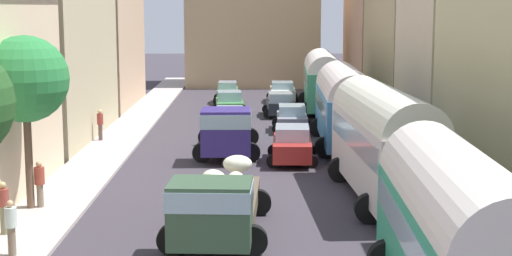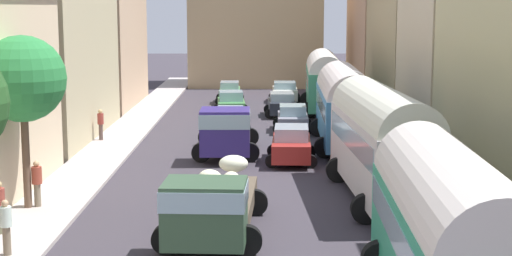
{
  "view_description": "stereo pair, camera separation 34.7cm",
  "coord_description": "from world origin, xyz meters",
  "px_view_note": "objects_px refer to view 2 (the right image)",
  "views": [
    {
      "loc": [
        -0.3,
        -14.29,
        7.06
      ],
      "look_at": [
        0.0,
        18.99,
        1.84
      ],
      "focal_mm": 54.39,
      "sensor_mm": 36.0,
      "label": 1
    },
    {
      "loc": [
        0.05,
        -14.3,
        7.06
      ],
      "look_at": [
        0.0,
        18.99,
        1.84
      ],
      "focal_mm": 54.39,
      "sensor_mm": 36.0,
      "label": 2
    }
  ],
  "objects_px": {
    "parked_bus_2": "(346,103)",
    "cargo_truck_0": "(213,203)",
    "car_0": "(230,122)",
    "pedestrian_2": "(38,182)",
    "parked_bus_3": "(325,79)",
    "pedestrian_0": "(102,123)",
    "pedestrian_3": "(1,205)",
    "car_5": "(283,104)",
    "car_2": "(231,92)",
    "car_6": "(286,92)",
    "car_1": "(232,103)",
    "cargo_truck_1": "(228,131)",
    "parked_bus_0": "(451,229)",
    "parked_bus_1": "(383,138)",
    "car_4": "(294,118)",
    "car_3": "(293,145)",
    "pedestrian_1": "(7,225)"
  },
  "relations": [
    {
      "from": "parked_bus_2",
      "to": "cargo_truck_0",
      "type": "height_order",
      "value": "parked_bus_2"
    },
    {
      "from": "car_0",
      "to": "pedestrian_2",
      "type": "xyz_separation_m",
      "value": [
        -6.17,
        -15.75,
        0.21
      ]
    },
    {
      "from": "parked_bus_3",
      "to": "pedestrian_0",
      "type": "xyz_separation_m",
      "value": [
        -12.76,
        -12.14,
        -1.23
      ]
    },
    {
      "from": "pedestrian_0",
      "to": "pedestrian_3",
      "type": "bearing_deg",
      "value": -89.12
    },
    {
      "from": "pedestrian_3",
      "to": "car_5",
      "type": "bearing_deg",
      "value": 70.46
    },
    {
      "from": "car_2",
      "to": "car_6",
      "type": "distance_m",
      "value": 4.15
    },
    {
      "from": "car_6",
      "to": "pedestrian_2",
      "type": "height_order",
      "value": "pedestrian_2"
    },
    {
      "from": "parked_bus_2",
      "to": "car_1",
      "type": "distance_m",
      "value": 13.16
    },
    {
      "from": "cargo_truck_1",
      "to": "parked_bus_0",
      "type": "bearing_deg",
      "value": -73.55
    },
    {
      "from": "parked_bus_1",
      "to": "car_0",
      "type": "relative_size",
      "value": 2.34
    },
    {
      "from": "parked_bus_2",
      "to": "pedestrian_3",
      "type": "height_order",
      "value": "parked_bus_2"
    },
    {
      "from": "car_6",
      "to": "pedestrian_3",
      "type": "distance_m",
      "value": 35.89
    },
    {
      "from": "parked_bus_2",
      "to": "car_2",
      "type": "distance_m",
      "value": 19.16
    },
    {
      "from": "car_6",
      "to": "car_2",
      "type": "bearing_deg",
      "value": -170.54
    },
    {
      "from": "car_4",
      "to": "car_0",
      "type": "bearing_deg",
      "value": -153.41
    },
    {
      "from": "car_3",
      "to": "pedestrian_2",
      "type": "xyz_separation_m",
      "value": [
        -9.26,
        -8.43,
        0.18
      ]
    },
    {
      "from": "car_1",
      "to": "pedestrian_2",
      "type": "relative_size",
      "value": 2.14
    },
    {
      "from": "car_0",
      "to": "pedestrian_3",
      "type": "height_order",
      "value": "pedestrian_3"
    },
    {
      "from": "cargo_truck_1",
      "to": "car_6",
      "type": "bearing_deg",
      "value": 80.64
    },
    {
      "from": "car_4",
      "to": "pedestrian_0",
      "type": "height_order",
      "value": "pedestrian_0"
    },
    {
      "from": "car_0",
      "to": "cargo_truck_0",
      "type": "bearing_deg",
      "value": -89.63
    },
    {
      "from": "car_5",
      "to": "pedestrian_0",
      "type": "bearing_deg",
      "value": -134.59
    },
    {
      "from": "parked_bus_3",
      "to": "pedestrian_2",
      "type": "xyz_separation_m",
      "value": [
        -12.26,
        -25.84,
        -1.25
      ]
    },
    {
      "from": "car_4",
      "to": "car_5",
      "type": "xyz_separation_m",
      "value": [
        -0.42,
        6.12,
        0.03
      ]
    },
    {
      "from": "parked_bus_0",
      "to": "parked_bus_1",
      "type": "distance_m",
      "value": 11.07
    },
    {
      "from": "pedestrian_2",
      "to": "pedestrian_3",
      "type": "bearing_deg",
      "value": -94.06
    },
    {
      "from": "parked_bus_0",
      "to": "cargo_truck_0",
      "type": "height_order",
      "value": "parked_bus_0"
    },
    {
      "from": "parked_bus_1",
      "to": "car_2",
      "type": "bearing_deg",
      "value": 102.62
    },
    {
      "from": "car_2",
      "to": "car_5",
      "type": "relative_size",
      "value": 0.95
    },
    {
      "from": "cargo_truck_0",
      "to": "car_3",
      "type": "bearing_deg",
      "value": 76.16
    },
    {
      "from": "parked_bus_0",
      "to": "car_5",
      "type": "distance_m",
      "value": 33.45
    },
    {
      "from": "parked_bus_0",
      "to": "car_6",
      "type": "xyz_separation_m",
      "value": [
        -2.17,
        40.83,
        -1.39
      ]
    },
    {
      "from": "car_4",
      "to": "pedestrian_2",
      "type": "height_order",
      "value": "pedestrian_2"
    },
    {
      "from": "car_6",
      "to": "pedestrian_0",
      "type": "distance_m",
      "value": 20.28
    },
    {
      "from": "parked_bus_3",
      "to": "car_3",
      "type": "relative_size",
      "value": 2.44
    },
    {
      "from": "car_3",
      "to": "car_6",
      "type": "xyz_separation_m",
      "value": [
        0.53,
        22.74,
        -0.06
      ]
    },
    {
      "from": "parked_bus_0",
      "to": "car_0",
      "type": "xyz_separation_m",
      "value": [
        -5.79,
        25.41,
        -1.37
      ]
    },
    {
      "from": "car_6",
      "to": "car_5",
      "type": "bearing_deg",
      "value": -93.53
    },
    {
      "from": "parked_bus_1",
      "to": "car_6",
      "type": "xyz_separation_m",
      "value": [
        -2.42,
        29.76,
        -1.58
      ]
    },
    {
      "from": "car_6",
      "to": "pedestrian_2",
      "type": "distance_m",
      "value": 32.67
    },
    {
      "from": "car_3",
      "to": "parked_bus_0",
      "type": "bearing_deg",
      "value": -81.5
    },
    {
      "from": "cargo_truck_0",
      "to": "car_4",
      "type": "xyz_separation_m",
      "value": [
        3.45,
        21.12,
        -0.43
      ]
    },
    {
      "from": "pedestrian_2",
      "to": "pedestrian_0",
      "type": "bearing_deg",
      "value": 92.07
    },
    {
      "from": "parked_bus_2",
      "to": "pedestrian_2",
      "type": "xyz_separation_m",
      "value": [
        -12.17,
        -12.51,
        -1.23
      ]
    },
    {
      "from": "car_6",
      "to": "pedestrian_1",
      "type": "xyz_separation_m",
      "value": [
        -9.16,
        -36.53,
        0.22
      ]
    },
    {
      "from": "car_3",
      "to": "car_1",
      "type": "bearing_deg",
      "value": 101.77
    },
    {
      "from": "parked_bus_0",
      "to": "parked_bus_2",
      "type": "distance_m",
      "value": 22.17
    },
    {
      "from": "parked_bus_3",
      "to": "car_4",
      "type": "bearing_deg",
      "value": -106.86
    },
    {
      "from": "car_2",
      "to": "pedestrian_1",
      "type": "distance_m",
      "value": 36.21
    },
    {
      "from": "car_6",
      "to": "pedestrian_1",
      "type": "height_order",
      "value": "pedestrian_1"
    }
  ]
}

